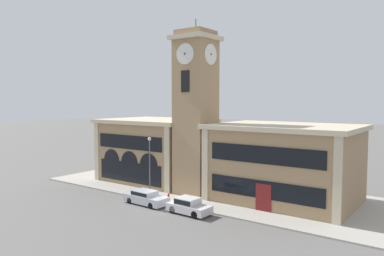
{
  "coord_description": "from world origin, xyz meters",
  "views": [
    {
      "loc": [
        23.2,
        -27.49,
        10.12
      ],
      "look_at": [
        0.83,
        3.19,
        7.35
      ],
      "focal_mm": 35.0,
      "sensor_mm": 36.0,
      "label": 1
    }
  ],
  "objects_px": {
    "parked_car_near": "(146,197)",
    "parked_car_mid": "(189,205)",
    "fire_hydrant": "(168,198)",
    "street_lamp": "(150,159)"
  },
  "relations": [
    {
      "from": "parked_car_near",
      "to": "parked_car_mid",
      "type": "distance_m",
      "value": 5.24
    },
    {
      "from": "parked_car_near",
      "to": "fire_hydrant",
      "type": "bearing_deg",
      "value": 45.82
    },
    {
      "from": "fire_hydrant",
      "to": "parked_car_mid",
      "type": "bearing_deg",
      "value": -23.07
    },
    {
      "from": "parked_car_near",
      "to": "parked_car_mid",
      "type": "height_order",
      "value": "parked_car_mid"
    },
    {
      "from": "street_lamp",
      "to": "fire_hydrant",
      "type": "xyz_separation_m",
      "value": [
        2.61,
        -0.15,
        -3.64
      ]
    },
    {
      "from": "parked_car_near",
      "to": "street_lamp",
      "type": "xyz_separation_m",
      "value": [
        -1.0,
        1.7,
        3.5
      ]
    },
    {
      "from": "parked_car_mid",
      "to": "street_lamp",
      "type": "xyz_separation_m",
      "value": [
        -6.24,
        1.7,
        3.45
      ]
    },
    {
      "from": "street_lamp",
      "to": "fire_hydrant",
      "type": "bearing_deg",
      "value": -3.33
    },
    {
      "from": "parked_car_near",
      "to": "fire_hydrant",
      "type": "distance_m",
      "value": 2.24
    },
    {
      "from": "parked_car_mid",
      "to": "parked_car_near",
      "type": "bearing_deg",
      "value": -177.93
    }
  ]
}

